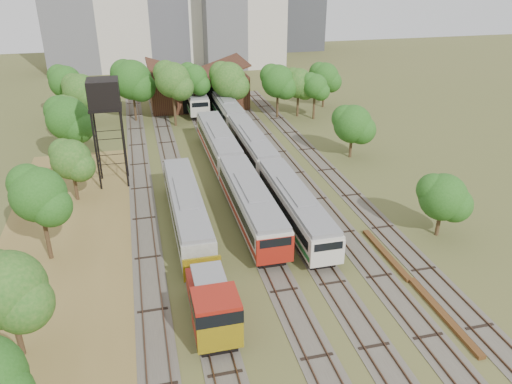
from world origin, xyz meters
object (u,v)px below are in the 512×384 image
object	(u,v)px
shunter_locomotive	(213,306)
railcar_red_set	(233,170)
water_tower	(104,97)
railcar_green_set	(252,146)

from	to	relation	value
shunter_locomotive	railcar_red_set	bearing A→B (deg)	75.21
water_tower	railcar_red_set	bearing A→B (deg)	-19.04
railcar_red_set	railcar_green_set	bearing A→B (deg)	62.05
railcar_red_set	shunter_locomotive	xyz separation A→B (m)	(-6.00, -22.72, -0.14)
railcar_red_set	railcar_green_set	xyz separation A→B (m)	(4.00, 7.54, -0.16)
shunter_locomotive	water_tower	size ratio (longest dim) A/B	0.69
shunter_locomotive	water_tower	distance (m)	29.11
railcar_red_set	water_tower	xyz separation A→B (m)	(-12.80, 4.42, 7.89)
shunter_locomotive	water_tower	world-z (taller)	water_tower
railcar_red_set	railcar_green_set	size ratio (longest dim) A/B	0.66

